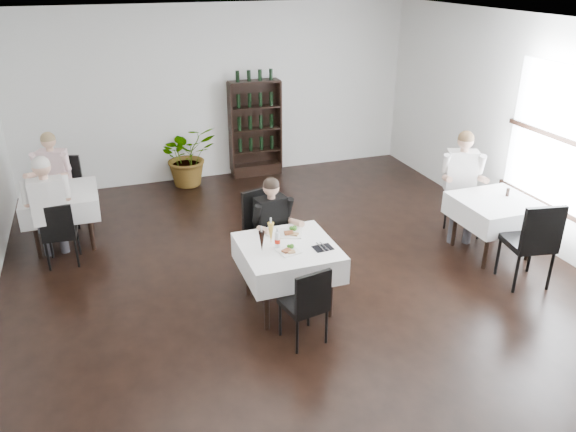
% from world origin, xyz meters
% --- Properties ---
extents(room_shell, '(9.00, 9.00, 9.00)m').
position_xyz_m(room_shell, '(0.00, 0.00, 1.50)').
color(room_shell, black).
rests_on(room_shell, ground).
extents(window_right, '(0.06, 2.30, 1.85)m').
position_xyz_m(window_right, '(3.48, 0.00, 1.50)').
color(window_right, white).
rests_on(window_right, room_shell).
extents(wine_shelf, '(0.90, 0.28, 1.75)m').
position_xyz_m(wine_shelf, '(0.60, 4.31, 0.85)').
color(wine_shelf, black).
rests_on(wine_shelf, ground).
extents(main_table, '(1.03, 1.03, 0.77)m').
position_xyz_m(main_table, '(-0.30, 0.00, 0.62)').
color(main_table, black).
rests_on(main_table, ground).
extents(left_table, '(0.98, 0.98, 0.77)m').
position_xyz_m(left_table, '(-2.70, 2.50, 0.62)').
color(left_table, black).
rests_on(left_table, ground).
extents(right_table, '(0.98, 0.98, 0.77)m').
position_xyz_m(right_table, '(2.70, 0.30, 0.62)').
color(right_table, black).
rests_on(right_table, ground).
extents(potted_tree, '(1.12, 1.02, 1.07)m').
position_xyz_m(potted_tree, '(-0.67, 4.20, 0.53)').
color(potted_tree, '#29561D').
rests_on(potted_tree, ground).
extents(main_chair_far, '(0.63, 0.64, 1.12)m').
position_xyz_m(main_chair_far, '(-0.31, 0.73, 0.64)').
color(main_chair_far, black).
rests_on(main_chair_far, ground).
extents(main_chair_near, '(0.47, 0.47, 0.88)m').
position_xyz_m(main_chair_near, '(-0.35, -0.73, 0.50)').
color(main_chair_near, black).
rests_on(main_chair_near, ground).
extents(left_chair_far, '(0.56, 0.57, 1.00)m').
position_xyz_m(left_chair_far, '(-2.66, 3.25, 0.57)').
color(left_chair_far, black).
rests_on(left_chair_far, ground).
extents(left_chair_near, '(0.43, 0.43, 0.88)m').
position_xyz_m(left_chair_near, '(-2.73, 1.84, 0.50)').
color(left_chair_near, black).
rests_on(left_chair_near, ground).
extents(right_chair_far, '(0.52, 0.53, 0.92)m').
position_xyz_m(right_chair_far, '(2.70, 0.99, 0.53)').
color(right_chair_far, black).
rests_on(right_chair_far, ground).
extents(right_chair_near, '(0.59, 0.59, 1.10)m').
position_xyz_m(right_chair_near, '(2.57, -0.56, 0.63)').
color(right_chair_near, black).
rests_on(right_chair_near, ground).
extents(diner_main, '(0.54, 0.55, 1.33)m').
position_xyz_m(diner_main, '(-0.27, 0.59, 0.77)').
color(diner_main, '#3D3C44').
rests_on(diner_main, ground).
extents(diner_left_far, '(0.62, 0.66, 1.42)m').
position_xyz_m(diner_left_far, '(-2.80, 3.16, 0.82)').
color(diner_left_far, '#3D3C44').
rests_on(diner_left_far, ground).
extents(diner_left_near, '(0.59, 0.60, 1.49)m').
position_xyz_m(diner_left_near, '(-2.80, 1.93, 0.86)').
color(diner_left_near, '#3D3C44').
rests_on(diner_left_near, ground).
extents(diner_right_far, '(0.68, 0.71, 1.51)m').
position_xyz_m(diner_right_far, '(2.61, 0.95, 0.88)').
color(diner_right_far, '#3D3C44').
rests_on(diner_right_far, ground).
extents(plate_far, '(0.33, 0.33, 0.08)m').
position_xyz_m(plate_far, '(-0.17, 0.25, 0.79)').
color(plate_far, white).
rests_on(plate_far, main_table).
extents(plate_near, '(0.26, 0.26, 0.07)m').
position_xyz_m(plate_near, '(-0.34, -0.14, 0.79)').
color(plate_near, white).
rests_on(plate_near, main_table).
extents(pilsner_dark, '(0.07, 0.07, 0.29)m').
position_xyz_m(pilsner_dark, '(-0.61, -0.04, 0.89)').
color(pilsner_dark, black).
rests_on(pilsner_dark, main_table).
extents(pilsner_lager, '(0.07, 0.07, 0.31)m').
position_xyz_m(pilsner_lager, '(-0.46, 0.12, 0.90)').
color(pilsner_lager, gold).
rests_on(pilsner_lager, main_table).
extents(coke_bottle, '(0.06, 0.06, 0.24)m').
position_xyz_m(coke_bottle, '(-0.43, -0.02, 0.87)').
color(coke_bottle, silver).
rests_on(coke_bottle, main_table).
extents(napkin_cutlery, '(0.21, 0.23, 0.02)m').
position_xyz_m(napkin_cutlery, '(0.04, -0.19, 0.78)').
color(napkin_cutlery, black).
rests_on(napkin_cutlery, main_table).
extents(pepper_mill, '(0.06, 0.06, 0.11)m').
position_xyz_m(pepper_mill, '(2.92, 0.37, 0.82)').
color(pepper_mill, black).
rests_on(pepper_mill, right_table).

